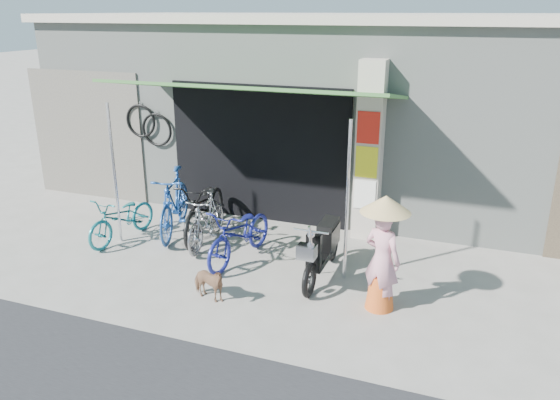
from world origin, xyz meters
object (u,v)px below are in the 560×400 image
(bike_teal, at_px, (122,218))
(bike_silver, at_px, (206,219))
(bike_blue, at_px, (174,203))
(bike_navy, at_px, (240,234))
(street_dog, at_px, (208,283))
(moped, at_px, (323,248))
(bike_black, at_px, (205,208))
(nun, at_px, (383,253))

(bike_teal, distance_m, bike_silver, 1.47)
(bike_blue, relative_size, bike_navy, 1.10)
(bike_navy, bearing_deg, street_dog, -77.41)
(bike_blue, xyz_separation_m, moped, (2.88, -0.70, -0.12))
(bike_blue, height_order, bike_black, bike_blue)
(bike_black, bearing_deg, bike_navy, -44.96)
(bike_teal, relative_size, bike_blue, 0.81)
(moped, distance_m, nun, 1.20)
(moped, bearing_deg, bike_navy, 176.41)
(bike_silver, height_order, street_dog, bike_silver)
(bike_teal, relative_size, bike_black, 0.79)
(moped, bearing_deg, bike_blue, 166.23)
(bike_blue, distance_m, nun, 4.07)
(bike_blue, relative_size, moped, 1.09)
(bike_blue, distance_m, bike_silver, 0.81)
(nun, bearing_deg, bike_navy, 4.83)
(bike_teal, xyz_separation_m, nun, (4.53, -0.74, 0.39))
(bike_teal, xyz_separation_m, street_dog, (2.31, -1.34, -0.15))
(bike_teal, xyz_separation_m, moped, (3.56, -0.12, 0.04))
(bike_blue, distance_m, bike_black, 0.56)
(bike_black, distance_m, bike_navy, 1.22)
(bike_black, height_order, moped, bike_black)
(moped, relative_size, nun, 1.09)
(bike_blue, xyz_separation_m, street_dog, (1.63, -1.91, -0.32))
(moped, bearing_deg, bike_silver, 168.37)
(bike_navy, height_order, street_dog, bike_navy)
(bike_blue, xyz_separation_m, bike_navy, (1.53, -0.62, -0.12))
(bike_blue, bearing_deg, bike_silver, -35.97)
(bike_navy, xyz_separation_m, street_dog, (0.10, -1.30, -0.20))
(street_dog, distance_m, moped, 1.76)
(bike_navy, distance_m, street_dog, 1.32)
(bike_blue, relative_size, bike_silver, 1.25)
(bike_blue, distance_m, street_dog, 2.54)
(bike_navy, bearing_deg, nun, -8.65)
(bike_teal, bearing_deg, street_dog, -22.49)
(bike_blue, height_order, nun, nun)
(bike_black, xyz_separation_m, street_dog, (1.09, -2.01, -0.26))
(bike_blue, relative_size, bike_black, 0.97)
(bike_navy, xyz_separation_m, nun, (2.32, -0.70, 0.34))
(bike_blue, height_order, bike_silver, bike_blue)
(bike_navy, relative_size, moped, 1.00)
(bike_black, relative_size, bike_silver, 1.29)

